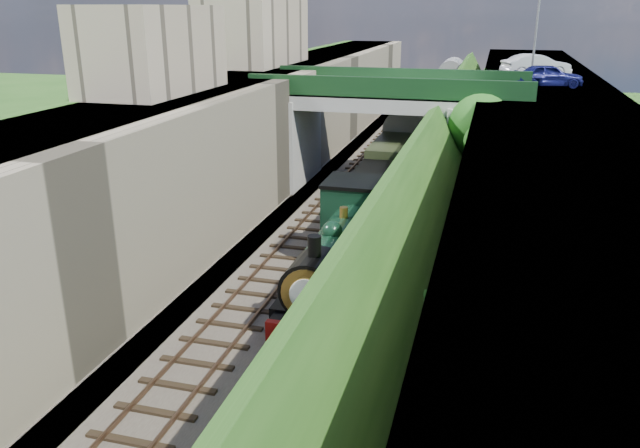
# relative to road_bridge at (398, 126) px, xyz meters

# --- Properties ---
(ground) EXTENTS (160.00, 160.00, 0.00)m
(ground) POSITION_rel_road_bridge_xyz_m (-0.94, -24.00, -4.08)
(ground) COLOR #1E4714
(ground) RESTS_ON ground
(trackbed) EXTENTS (10.00, 90.00, 0.20)m
(trackbed) POSITION_rel_road_bridge_xyz_m (-0.94, -4.00, -3.98)
(trackbed) COLOR #473F38
(trackbed) RESTS_ON ground
(retaining_wall) EXTENTS (1.00, 90.00, 7.00)m
(retaining_wall) POSITION_rel_road_bridge_xyz_m (-6.44, -4.00, -0.58)
(retaining_wall) COLOR #756B56
(retaining_wall) RESTS_ON ground
(street_plateau_left) EXTENTS (6.00, 90.00, 7.00)m
(street_plateau_left) POSITION_rel_road_bridge_xyz_m (-9.94, -4.00, -0.58)
(street_plateau_left) COLOR #262628
(street_plateau_left) RESTS_ON ground
(street_plateau_right) EXTENTS (8.00, 90.00, 6.25)m
(street_plateau_right) POSITION_rel_road_bridge_xyz_m (8.56, -4.00, -0.95)
(street_plateau_right) COLOR #262628
(street_plateau_right) RESTS_ON ground
(embankment_slope) EXTENTS (4.72, 90.00, 6.42)m
(embankment_slope) POSITION_rel_road_bridge_xyz_m (3.96, -4.68, -1.46)
(embankment_slope) COLOR #1E4714
(embankment_slope) RESTS_ON ground
(track_left) EXTENTS (2.50, 90.00, 0.20)m
(track_left) POSITION_rel_road_bridge_xyz_m (-2.94, -4.00, -3.83)
(track_left) COLOR black
(track_left) RESTS_ON trackbed
(track_right) EXTENTS (2.50, 90.00, 0.20)m
(track_right) POSITION_rel_road_bridge_xyz_m (0.26, -4.00, -3.83)
(track_right) COLOR black
(track_right) RESTS_ON trackbed
(road_bridge) EXTENTS (16.00, 6.40, 7.25)m
(road_bridge) POSITION_rel_road_bridge_xyz_m (0.00, 0.00, 0.00)
(road_bridge) COLOR gray
(road_bridge) RESTS_ON ground
(building_far) EXTENTS (5.00, 10.00, 6.00)m
(building_far) POSITION_rel_road_bridge_xyz_m (-11.44, 6.00, 5.92)
(building_far) COLOR gray
(building_far) RESTS_ON street_plateau_left
(building_near) EXTENTS (4.00, 8.00, 4.00)m
(building_near) POSITION_rel_road_bridge_xyz_m (-10.44, -10.00, 4.92)
(building_near) COLOR gray
(building_near) RESTS_ON street_plateau_left
(tree) EXTENTS (3.60, 3.80, 6.60)m
(tree) POSITION_rel_road_bridge_xyz_m (4.97, -2.63, 0.57)
(tree) COLOR black
(tree) RESTS_ON ground
(lamppost) EXTENTS (0.87, 0.15, 6.00)m
(lamppost) POSITION_rel_road_bridge_xyz_m (7.69, 5.99, 5.49)
(lamppost) COLOR gray
(lamppost) RESTS_ON street_plateau_right
(car_blue) EXTENTS (4.35, 2.50, 1.39)m
(car_blue) POSITION_rel_road_bridge_xyz_m (8.52, 3.81, 2.87)
(car_blue) COLOR #131656
(car_blue) RESTS_ON street_plateau_right
(car_silver) EXTENTS (4.95, 3.36, 1.54)m
(car_silver) POSITION_rel_road_bridge_xyz_m (8.10, 10.05, 2.95)
(car_silver) COLOR silver
(car_silver) RESTS_ON street_plateau_right
(locomotive) EXTENTS (3.10, 10.22, 3.83)m
(locomotive) POSITION_rel_road_bridge_xyz_m (0.26, -15.65, -2.18)
(locomotive) COLOR black
(locomotive) RESTS_ON trackbed
(tender) EXTENTS (2.70, 6.00, 3.05)m
(tender) POSITION_rel_road_bridge_xyz_m (0.26, -8.29, -2.46)
(tender) COLOR black
(tender) RESTS_ON trackbed
(coach_front) EXTENTS (2.90, 18.00, 3.70)m
(coach_front) POSITION_rel_road_bridge_xyz_m (0.26, 4.31, -2.03)
(coach_front) COLOR black
(coach_front) RESTS_ON trackbed
(coach_middle) EXTENTS (2.90, 18.00, 3.70)m
(coach_middle) POSITION_rel_road_bridge_xyz_m (0.26, 23.11, -2.03)
(coach_middle) COLOR black
(coach_middle) RESTS_ON trackbed
(coach_rear) EXTENTS (2.90, 18.00, 3.70)m
(coach_rear) POSITION_rel_road_bridge_xyz_m (0.26, 41.91, -2.03)
(coach_rear) COLOR black
(coach_rear) RESTS_ON trackbed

